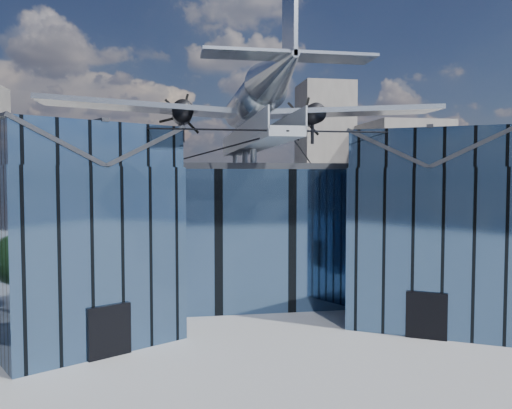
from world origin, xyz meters
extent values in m
plane|color=gray|center=(0.00, 0.00, 0.00)|extent=(120.00, 120.00, 0.00)
cube|color=#3F5C81|center=(0.00, 9.00, 4.75)|extent=(28.00, 14.00, 9.50)
cube|color=#27292F|center=(0.00, 9.00, 9.70)|extent=(28.00, 14.00, 0.40)
cube|color=#3F5C81|center=(-10.50, -1.00, 4.75)|extent=(11.79, 11.43, 9.50)
cube|color=#3F5C81|center=(-10.50, -1.00, 10.60)|extent=(11.56, 11.20, 2.20)
cube|color=#27292F|center=(-12.45, -2.12, 10.60)|extent=(7.98, 9.23, 2.40)
cube|color=#27292F|center=(-8.55, 0.12, 10.60)|extent=(7.98, 9.23, 2.40)
cube|color=#27292F|center=(-10.50, -1.00, 11.75)|extent=(4.30, 7.10, 0.18)
cube|color=black|center=(-8.48, -4.51, 1.30)|extent=(2.03, 1.32, 2.60)
cube|color=black|center=(-6.60, 1.25, 4.75)|extent=(0.34, 0.34, 9.50)
cube|color=#3F5C81|center=(10.50, -1.00, 4.75)|extent=(11.79, 11.43, 9.50)
cube|color=#3F5C81|center=(10.50, -1.00, 10.60)|extent=(11.56, 11.20, 2.20)
cube|color=#27292F|center=(8.55, 0.12, 10.60)|extent=(7.98, 9.23, 2.40)
cube|color=#27292F|center=(12.45, -2.12, 10.60)|extent=(7.98, 9.23, 2.40)
cube|color=#27292F|center=(10.50, -1.00, 11.75)|extent=(4.30, 7.10, 0.18)
cube|color=black|center=(8.48, -4.51, 1.30)|extent=(2.03, 1.32, 2.60)
cube|color=black|center=(6.60, 1.25, 4.75)|extent=(0.34, 0.34, 9.50)
cube|color=#9FA5AC|center=(0.00, 3.50, 11.10)|extent=(1.80, 21.00, 0.50)
cube|color=#9FA5AC|center=(-0.90, 3.50, 11.75)|extent=(0.08, 21.00, 1.10)
cube|color=#9FA5AC|center=(0.90, 3.50, 11.75)|extent=(0.08, 21.00, 1.10)
cylinder|color=#9FA5AC|center=(0.00, 13.00, 10.43)|extent=(0.44, 0.44, 1.35)
cylinder|color=#9FA5AC|center=(0.00, 7.00, 10.43)|extent=(0.44, 0.44, 1.35)
cylinder|color=#9FA5AC|center=(0.00, 3.00, 10.43)|extent=(0.44, 0.44, 1.35)
cylinder|color=#9FA5AC|center=(0.00, 4.00, 12.05)|extent=(0.70, 0.70, 1.40)
cylinder|color=black|center=(-5.25, -4.00, 11.40)|extent=(10.55, 6.08, 0.69)
cylinder|color=black|center=(5.25, -4.00, 11.40)|extent=(10.55, 6.08, 0.69)
cylinder|color=black|center=(-3.00, 1.50, 10.55)|extent=(6.09, 17.04, 1.19)
cylinder|color=black|center=(3.00, 1.50, 10.55)|extent=(6.09, 17.04, 1.19)
cylinder|color=#B2B8BF|center=(0.00, 4.00, 14.00)|extent=(2.50, 11.00, 2.50)
sphere|color=#B2B8BF|center=(0.00, 9.50, 14.00)|extent=(2.50, 2.50, 2.50)
cube|color=black|center=(0.00, 8.50, 14.69)|extent=(1.60, 1.40, 0.50)
cone|color=#B2B8BF|center=(0.00, -5.00, 14.30)|extent=(2.50, 7.00, 2.50)
cube|color=#B2B8BF|center=(0.00, -7.30, 15.90)|extent=(0.18, 2.40, 3.40)
cube|color=#B2B8BF|center=(0.00, -7.20, 14.50)|extent=(8.00, 1.80, 0.14)
cube|color=#B2B8BF|center=(-7.00, 5.00, 13.70)|extent=(14.00, 3.20, 1.08)
cylinder|color=black|center=(-4.60, 5.60, 13.45)|extent=(1.44, 3.20, 1.44)
cone|color=black|center=(-4.60, 7.40, 13.45)|extent=(0.70, 0.70, 0.70)
cube|color=black|center=(-4.60, 7.55, 13.45)|extent=(1.05, 0.06, 3.33)
cube|color=black|center=(-4.60, 7.55, 13.45)|extent=(2.53, 0.06, 2.53)
cube|color=black|center=(-4.60, 7.55, 13.45)|extent=(3.33, 0.06, 1.05)
cylinder|color=black|center=(-4.60, 5.00, 12.22)|extent=(0.24, 0.24, 1.75)
cube|color=#B2B8BF|center=(7.00, 5.00, 13.70)|extent=(14.00, 3.20, 1.08)
cylinder|color=black|center=(4.60, 5.60, 13.45)|extent=(1.44, 3.20, 1.44)
cone|color=black|center=(4.60, 7.40, 13.45)|extent=(0.70, 0.70, 0.70)
cube|color=black|center=(4.60, 7.55, 13.45)|extent=(1.05, 0.06, 3.33)
cube|color=black|center=(4.60, 7.55, 13.45)|extent=(2.53, 0.06, 2.53)
cube|color=black|center=(4.60, 7.55, 13.45)|extent=(3.33, 0.06, 1.05)
cylinder|color=black|center=(4.60, 5.00, 12.22)|extent=(0.24, 0.24, 1.75)
cube|color=slate|center=(32.00, 48.00, 9.00)|extent=(12.00, 14.00, 18.00)
cube|color=slate|center=(-20.00, 55.00, 7.00)|extent=(14.00, 10.00, 14.00)
cube|color=slate|center=(22.00, 58.00, 13.00)|extent=(9.00, 9.00, 26.00)
camera|label=1|loc=(-5.31, -29.77, 8.89)|focal=35.00mm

